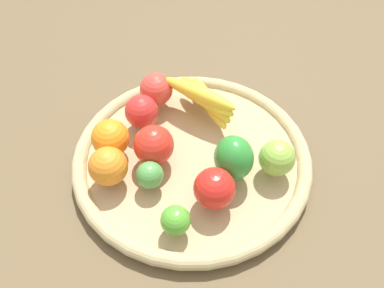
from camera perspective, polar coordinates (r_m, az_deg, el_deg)
The scene contains 13 objects.
ground_plane at distance 0.77m, azimuth 0.00°, elevation -2.67°, with size 2.40×2.40×0.00m, color brown.
basket at distance 0.76m, azimuth 0.00°, elevation -1.90°, with size 0.47×0.47×0.04m.
bell_pepper at distance 0.68m, azimuth 6.25°, elevation -2.08°, with size 0.08×0.07×0.09m, color #2D8C33.
lime_0 at distance 0.63m, azimuth -2.47°, elevation -11.31°, with size 0.05×0.05×0.05m, color #50A731.
banana_bunch at distance 0.79m, azimuth 1.74°, elevation 6.91°, with size 0.17×0.15×0.07m.
orange_1 at distance 0.69m, azimuth -12.41°, elevation -3.26°, with size 0.07×0.07×0.07m, color orange.
lime_1 at distance 0.68m, azimuth -6.32°, elevation -4.61°, with size 0.05×0.05×0.05m, color #4D9746.
apple_3 at distance 0.71m, azimuth -5.73°, elevation -0.16°, with size 0.08×0.08×0.08m, color red.
apple_4 at distance 0.77m, azimuth -7.53°, elevation 4.83°, with size 0.07×0.07×0.07m, color red.
apple_1 at distance 0.65m, azimuth 3.36°, elevation -6.62°, with size 0.07×0.07×0.07m, color red.
apple_0 at distance 0.82m, azimuth -5.35°, elevation 8.14°, with size 0.07×0.07×0.07m, color #D94138.
orange_0 at distance 0.73m, azimuth -12.07°, elevation 0.87°, with size 0.07×0.07×0.07m, color orange.
apple_2 at distance 0.71m, azimuth 12.59°, elevation -1.86°, with size 0.07×0.07×0.07m, color #8CBA46.
Camera 1 is at (0.13, -0.45, 0.61)m, focal length 35.71 mm.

